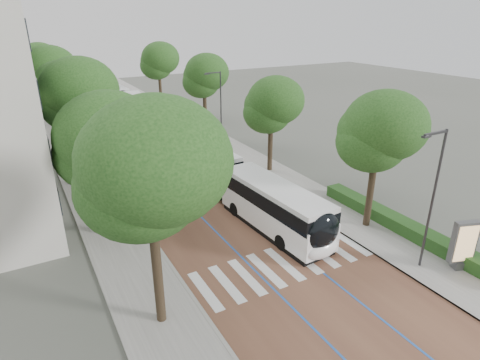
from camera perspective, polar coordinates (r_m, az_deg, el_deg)
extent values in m
plane|color=#51544C|center=(23.05, 7.32, -13.14)|extent=(160.00, 160.00, 0.00)
cube|color=brown|center=(57.58, -17.04, 8.09)|extent=(11.00, 140.00, 0.02)
cube|color=gray|center=(56.54, -24.47, 6.85)|extent=(4.00, 140.00, 0.12)
cube|color=gray|center=(59.53, -9.96, 9.23)|extent=(4.00, 140.00, 0.12)
cube|color=gray|center=(56.70, -22.57, 7.20)|extent=(0.20, 140.00, 0.14)
cube|color=gray|center=(58.95, -11.72, 8.98)|extent=(0.20, 140.00, 0.14)
cube|color=silver|center=(21.75, -4.97, -15.42)|extent=(0.55, 3.60, 0.01)
cube|color=silver|center=(22.18, -1.94, -14.49)|extent=(0.55, 3.60, 0.01)
cube|color=silver|center=(22.66, 0.95, -13.57)|extent=(0.55, 3.60, 0.01)
cube|color=silver|center=(23.20, 3.69, -12.65)|extent=(0.55, 3.60, 0.01)
cube|color=silver|center=(23.79, 6.27, -11.76)|extent=(0.55, 3.60, 0.01)
cube|color=silver|center=(24.43, 8.71, -10.89)|extent=(0.55, 3.60, 0.01)
cube|color=silver|center=(25.12, 11.01, -10.04)|extent=(0.55, 3.60, 0.01)
cube|color=silver|center=(25.85, 13.17, -9.23)|extent=(0.55, 3.60, 0.01)
cube|color=silver|center=(26.62, 15.20, -8.45)|extent=(0.55, 3.60, 0.01)
cube|color=#2255AB|center=(57.27, -18.61, 7.85)|extent=(0.12, 126.00, 0.01)
cube|color=#2255AB|center=(57.92, -15.50, 8.36)|extent=(0.12, 126.00, 0.01)
cube|color=black|center=(44.05, -27.12, 6.40)|extent=(0.12, 38.00, 1.60)
cube|color=black|center=(43.41, -27.86, 10.44)|extent=(0.12, 38.00, 1.60)
cube|color=black|center=(43.00, -28.65, 14.58)|extent=(0.12, 38.00, 1.60)
cube|color=black|center=(42.82, -29.43, 18.51)|extent=(0.12, 38.00, 1.60)
cube|color=#1E4317|center=(28.48, 22.41, -6.17)|extent=(1.20, 14.00, 0.80)
cylinder|color=#333235|center=(23.71, 25.67, -2.81)|extent=(0.14, 0.14, 8.00)
cube|color=#333235|center=(21.83, 26.12, 6.02)|extent=(1.70, 0.12, 0.12)
cube|color=#333235|center=(21.29, 24.98, 5.62)|extent=(0.50, 0.20, 0.10)
cylinder|color=#333235|center=(42.16, -2.72, 9.80)|extent=(0.14, 0.14, 8.00)
cube|color=#333235|center=(41.13, -3.85, 14.97)|extent=(1.70, 0.12, 0.12)
cube|color=#333235|center=(40.85, -4.76, 14.78)|extent=(0.50, 0.20, 0.10)
cylinder|color=#333235|center=(25.20, -14.65, 0.21)|extent=(0.14, 0.14, 8.00)
cylinder|color=black|center=(18.72, -11.64, -13.00)|extent=(0.44, 0.44, 5.26)
ellipsoid|color=#194014|center=(16.46, -12.93, 0.73)|extent=(6.20, 6.20, 5.27)
cylinder|color=black|center=(26.60, -17.73, -3.49)|extent=(0.44, 0.44, 4.38)
ellipsoid|color=#194014|center=(25.19, -18.78, 4.70)|extent=(6.24, 6.24, 5.30)
cylinder|color=black|center=(34.74, -21.10, 3.00)|extent=(0.44, 0.44, 5.32)
ellipsoid|color=#194014|center=(33.57, -22.25, 10.80)|extent=(5.84, 5.84, 4.96)
cylinder|color=black|center=(44.40, -23.18, 6.18)|extent=(0.44, 0.44, 4.52)
ellipsoid|color=#194014|center=(43.55, -24.02, 11.36)|extent=(5.75, 5.75, 4.89)
cylinder|color=black|center=(56.03, -24.85, 9.15)|extent=(0.44, 0.44, 4.80)
ellipsoid|color=#194014|center=(55.34, -25.60, 13.53)|extent=(6.40, 6.40, 5.44)
cylinder|color=black|center=(70.79, -26.14, 11.26)|extent=(0.44, 0.44, 4.61)
ellipsoid|color=#194014|center=(70.25, -26.74, 14.58)|extent=(5.90, 5.90, 5.01)
cylinder|color=black|center=(27.86, 17.98, -2.10)|extent=(0.44, 0.44, 4.57)
ellipsoid|color=#194014|center=(26.49, 19.05, 6.11)|extent=(5.19, 5.19, 4.41)
cylinder|color=black|center=(36.44, 4.30, 4.41)|extent=(0.44, 0.44, 4.19)
ellipsoid|color=#194014|center=(35.45, 4.48, 10.28)|extent=(4.98, 4.98, 4.24)
cylinder|color=black|center=(48.21, -4.97, 9.22)|extent=(0.44, 0.44, 4.74)
ellipsoid|color=#194014|center=(47.41, -5.15, 14.30)|extent=(5.05, 5.05, 4.29)
cylinder|color=black|center=(62.83, -11.21, 12.06)|extent=(0.44, 0.44, 4.89)
ellipsoid|color=#194014|center=(62.21, -11.53, 16.08)|extent=(5.52, 5.52, 4.69)
cylinder|color=black|center=(30.28, -0.96, -0.01)|extent=(2.35, 1.03, 2.30)
cube|color=white|center=(26.66, 4.88, -4.59)|extent=(3.04, 9.49, 1.82)
cube|color=black|center=(26.16, 4.96, -2.36)|extent=(3.07, 9.31, 0.97)
cube|color=silver|center=(25.90, 5.01, -1.08)|extent=(2.98, 9.30, 0.31)
cube|color=black|center=(27.17, 4.80, -6.63)|extent=(2.97, 9.11, 0.35)
cube|color=white|center=(33.97, -4.79, 1.53)|extent=(2.95, 7.87, 1.82)
cube|color=black|center=(33.58, -4.85, 3.35)|extent=(2.98, 7.72, 0.97)
cube|color=silver|center=(33.37, -4.89, 4.39)|extent=(2.89, 7.71, 0.31)
cube|color=black|center=(34.37, -4.73, -0.16)|extent=(2.88, 7.56, 0.35)
ellipsoid|color=black|center=(23.34, 11.72, -7.16)|extent=(2.41, 1.23, 2.28)
ellipsoid|color=white|center=(23.88, 11.58, -9.58)|extent=(2.40, 1.14, 1.14)
cylinder|color=black|center=(24.86, 5.93, -8.80)|extent=(0.36, 1.02, 1.00)
cylinder|color=black|center=(26.16, 9.86, -7.33)|extent=(0.36, 1.02, 1.00)
cylinder|color=black|center=(35.18, -7.66, 0.83)|extent=(0.36, 1.02, 1.00)
cylinder|color=black|center=(36.11, -4.42, 1.55)|extent=(0.36, 1.02, 1.00)
cylinder|color=black|center=(28.68, -0.71, -4.16)|extent=(0.36, 1.02, 1.00)
cylinder|color=black|center=(29.82, 2.99, -3.10)|extent=(0.36, 1.02, 1.00)
cube|color=white|center=(43.60, -10.46, 5.99)|extent=(3.16, 12.12, 1.82)
cube|color=black|center=(43.30, -10.57, 7.44)|extent=(3.18, 11.88, 0.97)
cube|color=silver|center=(43.14, -10.63, 8.26)|extent=(3.09, 11.88, 0.31)
cube|color=black|center=(43.92, -10.37, 4.64)|extent=(3.08, 11.64, 0.35)
ellipsoid|color=black|center=(38.24, -7.14, 5.03)|extent=(2.41, 1.23, 2.28)
ellipsoid|color=white|center=(38.55, -7.03, 3.39)|extent=(2.40, 1.13, 1.14)
cylinder|color=black|center=(40.24, -9.89, 3.50)|extent=(0.35, 1.02, 1.00)
cylinder|color=black|center=(41.10, -6.99, 4.07)|extent=(0.35, 1.02, 1.00)
cylinder|color=black|center=(46.87, -13.48, 5.93)|extent=(0.35, 1.02, 1.00)
cylinder|color=black|center=(47.61, -10.92, 6.40)|extent=(0.35, 1.02, 1.00)
cube|color=white|center=(55.84, -14.00, 9.31)|extent=(3.15, 12.12, 1.82)
cube|color=black|center=(55.61, -14.11, 10.45)|extent=(3.17, 11.88, 0.97)
cube|color=silver|center=(55.49, -14.17, 11.10)|extent=(3.08, 11.88, 0.31)
cube|color=black|center=(56.09, -13.90, 8.23)|extent=(3.07, 11.64, 0.35)
ellipsoid|color=black|center=(50.12, -12.54, 8.85)|extent=(2.41, 1.23, 2.28)
ellipsoid|color=white|center=(50.34, -12.42, 7.58)|extent=(2.40, 1.13, 1.14)
cylinder|color=black|center=(52.37, -14.23, 7.58)|extent=(0.35, 1.01, 1.00)
cylinder|color=black|center=(52.85, -11.83, 7.92)|extent=(0.35, 1.01, 1.00)
cylinder|color=black|center=(59.44, -15.85, 9.14)|extent=(0.35, 1.01, 1.00)
cylinder|color=black|center=(59.87, -13.71, 9.44)|extent=(0.35, 1.01, 1.00)
cube|color=white|center=(68.13, -17.67, 11.22)|extent=(2.91, 12.08, 1.82)
cube|color=black|center=(67.94, -17.78, 12.16)|extent=(2.95, 11.84, 0.97)
cube|color=silver|center=(67.84, -17.85, 12.69)|extent=(2.86, 11.84, 0.31)
cube|color=black|center=(68.33, -17.56, 10.33)|extent=(2.85, 11.60, 0.35)
ellipsoid|color=black|center=(62.42, -16.35, 11.11)|extent=(2.39, 1.18, 2.28)
ellipsoid|color=white|center=(62.59, -16.23, 10.08)|extent=(2.38, 1.08, 1.14)
cylinder|color=black|center=(64.58, -17.74, 9.94)|extent=(0.33, 1.01, 1.00)
cylinder|color=black|center=(65.13, -15.80, 10.26)|extent=(0.33, 1.01, 1.00)
cylinder|color=black|center=(71.67, -19.27, 10.91)|extent=(0.33, 1.01, 1.00)
cylinder|color=black|center=(72.17, -17.50, 11.20)|extent=(0.33, 1.01, 1.00)
cube|color=white|center=(81.38, -19.47, 12.69)|extent=(3.30, 12.14, 1.82)
cube|color=black|center=(81.22, -19.58, 13.48)|extent=(3.32, 11.90, 0.97)
cube|color=silver|center=(81.14, -19.64, 13.92)|extent=(3.23, 11.90, 0.31)
cube|color=black|center=(81.55, -19.37, 11.94)|extent=(3.22, 11.66, 0.35)
ellipsoid|color=black|center=(75.52, -18.97, 12.65)|extent=(2.42, 1.26, 2.28)
ellipsoid|color=white|center=(75.65, -18.85, 11.80)|extent=(2.41, 1.16, 1.14)
cylinder|color=black|center=(77.85, -19.89, 11.67)|extent=(0.37, 1.02, 1.00)
cylinder|color=black|center=(78.10, -18.22, 11.91)|extent=(0.37, 1.02, 1.00)
cylinder|color=black|center=(85.12, -20.50, 12.42)|extent=(0.37, 1.02, 1.00)
cylinder|color=black|center=(85.36, -18.97, 12.64)|extent=(0.37, 1.02, 1.00)
cube|color=#59595B|center=(26.11, 28.61, -10.51)|extent=(0.80, 0.73, 0.44)
cube|color=#59595B|center=(25.41, 29.22, -7.70)|extent=(1.46, 0.83, 2.51)
cube|color=#E6B679|center=(25.27, 29.50, -7.92)|extent=(1.14, 0.42, 2.18)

